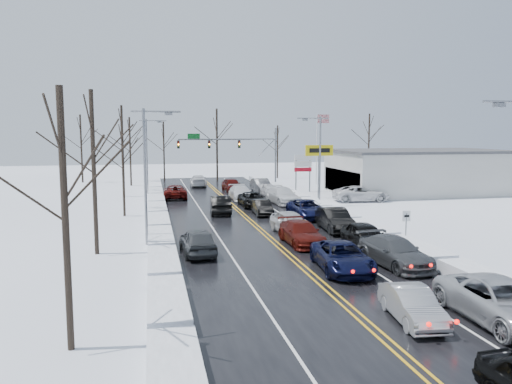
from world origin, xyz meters
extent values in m
plane|color=white|center=(0.00, 0.00, 0.00)|extent=(160.00, 160.00, 0.00)
cube|color=black|center=(0.00, 2.00, 0.01)|extent=(14.00, 84.00, 0.01)
cube|color=white|center=(-7.60, 2.00, 0.00)|extent=(1.66, 72.00, 0.71)
cube|color=white|center=(7.60, 2.00, 0.00)|extent=(1.66, 72.00, 0.71)
cylinder|color=slate|center=(8.50, 28.00, 4.00)|extent=(0.24, 0.24, 8.00)
cylinder|color=slate|center=(2.00, 28.00, 6.50)|extent=(13.00, 0.18, 0.18)
cylinder|color=slate|center=(7.30, 28.00, 5.40)|extent=(2.33, 0.10, 2.33)
cube|color=#0C591E|center=(-2.50, 28.00, 6.90)|extent=(1.60, 0.08, 0.70)
cube|color=black|center=(3.50, 28.00, 5.85)|extent=(0.32, 0.25, 1.05)
sphere|color=#3F0705|center=(3.50, 27.84, 6.15)|extent=(0.20, 0.20, 0.20)
sphere|color=orange|center=(3.50, 27.84, 5.85)|extent=(0.22, 0.22, 0.22)
sphere|color=black|center=(3.50, 27.84, 5.55)|extent=(0.20, 0.20, 0.20)
cube|color=black|center=(-0.50, 28.00, 5.85)|extent=(0.32, 0.25, 1.05)
sphere|color=#3F0705|center=(-0.50, 27.84, 6.15)|extent=(0.20, 0.20, 0.20)
sphere|color=orange|center=(-0.50, 27.84, 5.85)|extent=(0.22, 0.22, 0.22)
sphere|color=black|center=(-0.50, 27.84, 5.55)|extent=(0.20, 0.20, 0.20)
cube|color=black|center=(-4.50, 28.00, 5.85)|extent=(0.32, 0.25, 1.05)
sphere|color=#3F0705|center=(-4.50, 27.84, 6.15)|extent=(0.20, 0.20, 0.20)
sphere|color=orange|center=(-4.50, 27.84, 5.85)|extent=(0.22, 0.22, 0.22)
sphere|color=black|center=(-4.50, 27.84, 5.55)|extent=(0.20, 0.20, 0.20)
cylinder|color=slate|center=(10.50, 16.00, 2.80)|extent=(0.20, 0.20, 5.60)
cube|color=#DBC10B|center=(10.50, 16.00, 5.40)|extent=(3.20, 0.30, 1.20)
cube|color=black|center=(10.50, 15.83, 5.40)|extent=(2.40, 0.04, 0.50)
cylinder|color=slate|center=(9.60, 22.00, 2.00)|extent=(0.16, 0.16, 4.00)
cylinder|color=slate|center=(11.40, 22.00, 2.00)|extent=(0.16, 0.16, 4.00)
cube|color=white|center=(10.50, 22.00, 4.30)|extent=(2.20, 0.22, 0.70)
cube|color=white|center=(10.50, 22.00, 3.50)|extent=(2.20, 0.22, 0.70)
cube|color=#B20D1D|center=(10.50, 22.00, 2.80)|extent=(2.20, 0.22, 0.50)
cylinder|color=slate|center=(8.20, -8.00, 1.10)|extent=(0.08, 0.08, 2.20)
cube|color=white|center=(8.20, -8.00, 2.00)|extent=(0.55, 0.05, 0.70)
cube|color=black|center=(8.20, -8.04, 2.00)|extent=(0.35, 0.02, 0.15)
cylinder|color=silver|center=(15.00, 30.00, 5.00)|extent=(0.14, 0.14, 10.00)
cube|color=beige|center=(24.00, 18.00, 2.50)|extent=(20.00, 12.00, 5.00)
cube|color=#262628|center=(14.05, 18.00, 1.60)|extent=(0.10, 11.00, 2.80)
cube|color=#3F3F42|center=(24.00, 18.00, 5.15)|extent=(20.40, 12.40, 0.30)
cube|color=slate|center=(6.90, -18.00, 8.65)|extent=(0.50, 0.25, 0.18)
cylinder|color=slate|center=(8.50, 10.00, 4.50)|extent=(0.18, 0.18, 9.00)
cylinder|color=slate|center=(7.70, 10.00, 8.80)|extent=(3.20, 0.12, 0.12)
cube|color=slate|center=(6.90, 10.00, 8.65)|extent=(0.50, 0.25, 0.18)
cylinder|color=slate|center=(-8.50, -4.00, 4.50)|extent=(0.18, 0.18, 9.00)
cylinder|color=slate|center=(-7.70, -4.00, 8.80)|extent=(3.20, 0.12, 0.12)
cube|color=slate|center=(-6.90, -4.00, 8.65)|extent=(0.50, 0.25, 0.18)
cylinder|color=slate|center=(-8.50, 24.00, 4.50)|extent=(0.18, 0.18, 9.00)
cylinder|color=slate|center=(-7.70, 24.00, 8.80)|extent=(3.20, 0.12, 0.12)
cube|color=slate|center=(-6.90, 24.00, 8.65)|extent=(0.50, 0.25, 0.18)
cylinder|color=#2D231C|center=(-11.00, -20.00, 4.50)|extent=(0.24, 0.24, 9.00)
cylinder|color=#2D231C|center=(-11.50, -6.00, 5.00)|extent=(0.27, 0.27, 10.00)
cylinder|color=#2D231C|center=(-10.50, 8.00, 4.25)|extent=(0.23, 0.23, 8.50)
cylinder|color=#2D231C|center=(-11.20, 22.00, 5.25)|extent=(0.28, 0.28, 10.50)
cylinder|color=#2D231C|center=(-10.80, 34.00, 4.75)|extent=(0.25, 0.25, 9.50)
cylinder|color=#2D231C|center=(-18.00, 40.00, 5.00)|extent=(0.27, 0.27, 10.00)
cylinder|color=#2D231C|center=(-6.00, 41.00, 4.50)|extent=(0.24, 0.24, 9.00)
cylinder|color=#2D231C|center=(2.00, 39.00, 5.50)|extent=(0.29, 0.29, 11.00)
cylinder|color=#2D231C|center=(12.00, 40.50, 4.25)|extent=(0.23, 0.23, 8.50)
cylinder|color=#2D231C|center=(28.00, 41.00, 5.25)|extent=(0.28, 0.28, 10.50)
imported|color=#95979C|center=(1.85, -20.11, 0.00)|extent=(1.93, 4.28, 1.36)
imported|color=black|center=(1.89, -12.68, 0.00)|extent=(3.05, 5.73, 1.53)
imported|color=#4F0F0A|center=(1.61, -6.10, 0.00)|extent=(2.24, 5.31, 1.53)
imported|color=silver|center=(1.86, -2.58, 0.00)|extent=(2.37, 5.04, 1.67)
imported|color=black|center=(1.66, 6.04, 0.00)|extent=(1.59, 4.19, 1.36)
imported|color=black|center=(1.86, 11.06, 0.00)|extent=(2.42, 5.23, 1.45)
imported|color=silver|center=(1.57, 16.24, 0.00)|extent=(2.24, 5.42, 1.57)
imported|color=#430A09|center=(1.87, 24.34, 0.00)|extent=(2.28, 5.00, 1.66)
imported|color=#A6A9AE|center=(5.23, -21.01, 0.00)|extent=(2.90, 6.18, 1.71)
imported|color=#424447|center=(5.13, -12.40, 0.00)|extent=(2.81, 5.75, 1.61)
imported|color=black|center=(5.25, -8.18, 0.00)|extent=(2.11, 4.97, 1.68)
imported|color=black|center=(5.45, -2.27, 0.00)|extent=(2.15, 5.31, 1.72)
imported|color=black|center=(5.21, 3.65, 0.00)|extent=(2.63, 5.67, 1.57)
imported|color=white|center=(5.31, 12.47, 0.00)|extent=(3.08, 6.15, 1.72)
imported|color=silver|center=(5.33, 18.13, 0.00)|extent=(1.75, 4.33, 1.47)
imported|color=#414346|center=(5.29, 22.65, 0.00)|extent=(1.97, 5.24, 1.71)
imported|color=black|center=(-1.93, 7.56, 0.00)|extent=(2.21, 5.26, 1.69)
imported|color=#530E0B|center=(-5.43, 19.03, 0.00)|extent=(2.84, 5.71, 1.55)
imported|color=silver|center=(-1.72, 30.98, 0.00)|extent=(2.49, 5.53, 1.57)
imported|color=#3B3D40|center=(-5.41, -7.38, 0.00)|extent=(2.15, 4.89, 1.64)
imported|color=white|center=(14.08, 12.38, 0.00)|extent=(6.31, 3.30, 1.69)
imported|color=#434648|center=(16.86, 16.89, 0.00)|extent=(2.44, 5.49, 1.56)
imported|color=black|center=(14.87, 21.38, 0.00)|extent=(1.85, 4.14, 1.38)
camera|label=1|loc=(-8.18, -37.46, 7.49)|focal=35.00mm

